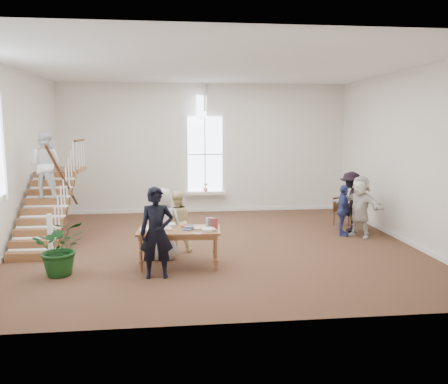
{
  "coord_description": "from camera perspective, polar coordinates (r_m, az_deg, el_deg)",
  "views": [
    {
      "loc": [
        -0.99,
        -10.89,
        3.08
      ],
      "look_at": [
        0.23,
        0.4,
        1.33
      ],
      "focal_mm": 35.0,
      "sensor_mm": 36.0,
      "label": 1
    }
  ],
  "objects": [
    {
      "name": "woman_cluster_a",
      "position": [
        12.62,
        15.29,
        -2.33
      ],
      "size": [
        0.66,
        0.91,
        1.44
      ],
      "primitive_type": "imported",
      "rotation": [
        0.0,
        0.0,
        1.16
      ],
      "color": "navy",
      "rests_on": "ground"
    },
    {
      "name": "police_officer",
      "position": [
        8.92,
        -8.79,
        -5.28
      ],
      "size": [
        0.69,
        0.46,
        1.86
      ],
      "primitive_type": "imported",
      "rotation": [
        0.0,
        0.0,
        0.02
      ],
      "color": "black",
      "rests_on": "ground"
    },
    {
      "name": "woman_cluster_c",
      "position": [
        12.57,
        17.33,
        -1.82
      ],
      "size": [
        1.29,
        1.61,
        1.71
      ],
      "primitive_type": "imported",
      "rotation": [
        0.0,
        0.0,
        5.29
      ],
      "color": "silver",
      "rests_on": "ground"
    },
    {
      "name": "ground",
      "position": [
        11.36,
        -0.96,
        -6.96
      ],
      "size": [
        10.0,
        10.0,
        0.0
      ],
      "primitive_type": "plane",
      "color": "#432C1A",
      "rests_on": "ground"
    },
    {
      "name": "staircase",
      "position": [
        12.2,
        -22.09,
        1.25
      ],
      "size": [
        1.1,
        4.1,
        2.92
      ],
      "color": "brown",
      "rests_on": "ground"
    },
    {
      "name": "library_table",
      "position": [
        9.58,
        -5.94,
        -5.35
      ],
      "size": [
        1.83,
        0.99,
        0.9
      ],
      "rotation": [
        0.0,
        0.0,
        -0.06
      ],
      "color": "brown",
      "rests_on": "ground"
    },
    {
      "name": "elderly_woman",
      "position": [
        10.15,
        -7.9,
        -4.13
      ],
      "size": [
        0.81,
        0.53,
        1.65
      ],
      "primitive_type": "imported",
      "rotation": [
        0.0,
        0.0,
        3.15
      ],
      "color": "beige",
      "rests_on": "ground"
    },
    {
      "name": "floor_plant",
      "position": [
        9.65,
        -20.56,
        -6.81
      ],
      "size": [
        1.24,
        1.14,
        1.16
      ],
      "primitive_type": "imported",
      "rotation": [
        0.0,
        0.0,
        0.26
      ],
      "color": "#133C15",
      "rests_on": "ground"
    },
    {
      "name": "side_chair",
      "position": [
        13.87,
        14.91,
        -2.32
      ],
      "size": [
        0.5,
        0.5,
        0.88
      ],
      "rotation": [
        0.0,
        0.0,
        0.39
      ],
      "color": "#37190F",
      "rests_on": "ground"
    },
    {
      "name": "room_shell",
      "position": [
        15.54,
        -2.45,
        -1.16
      ],
      "size": [
        10.49,
        10.0,
        10.0
      ],
      "color": "silver",
      "rests_on": "ground"
    },
    {
      "name": "woman_cluster_b",
      "position": [
        13.15,
        16.21,
        -1.23
      ],
      "size": [
        1.04,
        1.29,
        1.75
      ],
      "primitive_type": "imported",
      "rotation": [
        0.0,
        0.0,
        4.32
      ],
      "color": "black",
      "rests_on": "ground"
    },
    {
      "name": "person_yellow",
      "position": [
        10.65,
        -6.2,
        -3.87
      ],
      "size": [
        0.82,
        0.69,
        1.51
      ],
      "primitive_type": "imported",
      "rotation": [
        0.0,
        0.0,
        3.32
      ],
      "color": "beige",
      "rests_on": "ground"
    }
  ]
}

